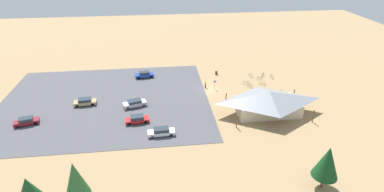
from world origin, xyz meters
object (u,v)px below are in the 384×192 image
object	(u,v)px
trash_bin	(216,73)
pine_east	(327,162)
lot_sign	(215,84)
visitor_near_lot	(205,84)
bicycle_teal_back_row	(250,86)
bike_pavilion	(268,101)
car_tan_inner_stall	(85,102)
bicycle_blue_near_porch	(259,78)
bicycle_white_front_row	(251,76)
pine_west	(75,179)
car_red_front_row	(137,119)
car_blue_aisle_side	(144,75)
pine_far_east	(29,191)
bicycle_green_edge_north	(287,96)
car_silver_end_stall	(135,103)
bicycle_purple_by_bin	(263,84)
car_maroon_far_end	(26,121)
bicycle_orange_yard_right	(246,83)
bicycle_yellow_trailside	(272,77)
car_white_mid_lot	(161,132)
bicycle_silver_lone_east	(282,92)
bicycle_black_edge_south	(263,74)

from	to	relation	value
trash_bin	pine_east	xyz separation A→B (m)	(-6.75, 40.73, 3.89)
lot_sign	pine_east	xyz separation A→B (m)	(-8.80, 32.32, 2.93)
visitor_near_lot	bicycle_teal_back_row	bearing A→B (deg)	173.65
bike_pavilion	car_tan_inner_stall	bearing A→B (deg)	-11.97
bicycle_blue_near_porch	bicycle_white_front_row	bearing A→B (deg)	-45.62
pine_west	car_red_front_row	size ratio (longest dim) A/B	1.71
pine_west	car_blue_aisle_side	world-z (taller)	pine_west
pine_far_east	bicycle_green_edge_north	bearing A→B (deg)	-147.21
bicycle_blue_near_porch	car_silver_end_stall	distance (m)	31.17
bike_pavilion	bicycle_purple_by_bin	xyz separation A→B (m)	(-3.38, -12.66, -2.34)
bicycle_blue_near_porch	bicycle_purple_by_bin	xyz separation A→B (m)	(0.25, 3.09, -0.03)
bicycle_green_edge_north	car_blue_aisle_side	size ratio (longest dim) A/B	0.38
bicycle_purple_by_bin	car_blue_aisle_side	size ratio (longest dim) A/B	0.31
bicycle_purple_by_bin	pine_west	bearing A→B (deg)	44.21
bike_pavilion	car_tan_inner_stall	xyz separation A→B (m)	(36.04, -7.64, -1.95)
car_silver_end_stall	car_tan_inner_stall	bearing A→B (deg)	-10.61
bike_pavilion	bicycle_green_edge_north	size ratio (longest dim) A/B	8.47
car_red_front_row	car_maroon_far_end	world-z (taller)	car_maroon_far_end
bike_pavilion	pine_far_east	world-z (taller)	pine_far_east
bike_pavilion	bicycle_orange_yard_right	xyz separation A→B (m)	(0.34, -13.62, -2.32)
lot_sign	bicycle_purple_by_bin	world-z (taller)	lot_sign
car_tan_inner_stall	car_maroon_far_end	world-z (taller)	car_tan_inner_stall
bike_pavilion	car_silver_end_stall	world-z (taller)	bike_pavilion
bicycle_yellow_trailside	car_white_mid_lot	bearing A→B (deg)	37.73
bicycle_silver_lone_east	bicycle_white_front_row	bearing A→B (deg)	-67.27
bike_pavilion	lot_sign	distance (m)	14.41
car_red_front_row	visitor_near_lot	world-z (taller)	visitor_near_lot
pine_far_east	bicycle_purple_by_bin	world-z (taller)	pine_far_east
lot_sign	car_maroon_far_end	world-z (taller)	lot_sign
pine_east	bicycle_black_edge_south	size ratio (longest dim) A/B	4.39
bicycle_silver_lone_east	bicycle_teal_back_row	bearing A→B (deg)	-33.58
bicycle_silver_lone_east	bicycle_purple_by_bin	bearing A→B (deg)	-61.56
visitor_near_lot	bicycle_blue_near_porch	bearing A→B (deg)	-168.12
pine_far_east	car_white_mid_lot	distance (m)	22.89
car_tan_inner_stall	pine_east	bearing A→B (deg)	142.42
pine_west	bicycle_black_edge_south	world-z (taller)	pine_west
pine_far_east	bike_pavilion	bearing A→B (deg)	-149.21
lot_sign	bicycle_white_front_row	xyz separation A→B (m)	(-10.21, -5.64, -1.02)
bicycle_teal_back_row	car_maroon_far_end	distance (m)	46.56
trash_bin	bicycle_white_front_row	xyz separation A→B (m)	(-8.16, 2.77, -0.06)
bicycle_orange_yard_right	bicycle_purple_by_bin	size ratio (longest dim) A/B	1.24
bicycle_black_edge_south	bicycle_white_front_row	xyz separation A→B (m)	(3.26, 0.46, 0.01)
lot_sign	pine_far_east	bearing A→B (deg)	49.92
bicycle_green_edge_north	car_maroon_far_end	bearing A→B (deg)	5.27
car_red_front_row	bicycle_orange_yard_right	bearing A→B (deg)	-150.26
bicycle_green_edge_north	car_blue_aisle_side	bearing A→B (deg)	-25.30
car_silver_end_stall	bike_pavilion	bearing A→B (deg)	167.50
pine_west	bicycle_silver_lone_east	size ratio (longest dim) A/B	4.46
bicycle_green_edge_north	car_tan_inner_stall	xyz separation A→B (m)	(42.52, -1.70, 0.35)
bicycle_black_edge_south	bicycle_teal_back_row	xyz separation A→B (m)	(5.22, 6.17, -0.00)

